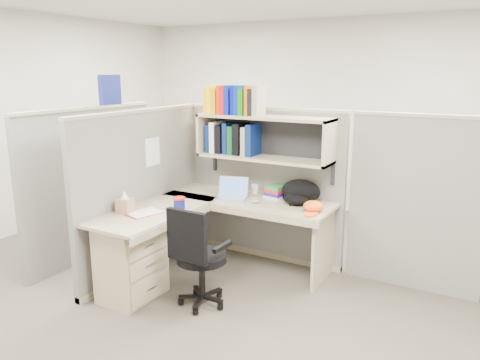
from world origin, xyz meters
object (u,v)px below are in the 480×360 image
Objects in this scene: backpack at (299,192)px; task_chair at (199,272)px; desk at (164,245)px; snack_canister at (179,203)px; laptop at (231,189)px.

task_chair is at bearing -135.33° from backpack.
snack_canister reaches higher than desk.
task_chair is at bearing -37.32° from snack_canister.
laptop reaches higher than desk.
backpack is at bearing -0.96° from laptop.
snack_canister is at bearing -131.66° from laptop.
snack_canister is 0.12× the size of task_chair.
task_chair is (0.46, -0.11, -0.12)m from desk.
desk is 1.38m from backpack.
laptop is 2.70× the size of snack_canister.
desk is 5.78× the size of laptop.
desk is 0.90m from laptop.
backpack is at bearing 38.09° from snack_canister.
task_chair reaches higher than desk.
backpack reaches higher than snack_canister.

